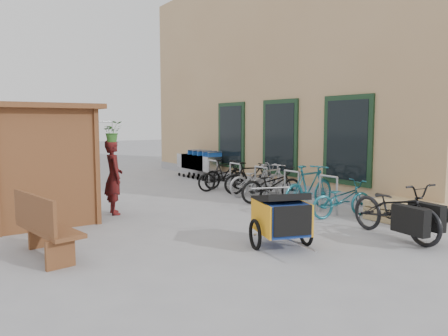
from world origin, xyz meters
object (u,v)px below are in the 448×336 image
shopping_carts (198,162)px  bike_2 (272,185)px  bench (44,225)px  bike_5 (250,178)px  bike_7 (225,174)px  child_trailer (281,215)px  bike_6 (223,176)px  kiosk (37,147)px  bike_4 (257,180)px  bike_0 (342,199)px  person_kiosk (114,177)px  cargo_bike (397,210)px  bike_3 (270,181)px  pallet_stack (403,211)px  bike_1 (309,188)px

shopping_carts → bike_2: shopping_carts is taller
bench → shopping_carts: size_ratio=0.70×
bike_5 → bike_7: bike_5 is taller
child_trailer → bike_6: bearing=83.7°
kiosk → bike_5: bearing=6.0°
bench → bike_6: bearing=24.5°
bike_4 → bench: bearing=120.9°
kiosk → bike_0: size_ratio=1.63×
bike_6 → kiosk: bearing=116.3°
bike_0 → person_kiosk: bearing=62.2°
cargo_bike → bike_7: bearing=91.0°
shopping_carts → bike_6: (-0.81, -2.85, -0.18)m
person_kiosk → bike_4: (4.14, 0.13, -0.38)m
bike_6 → bike_7: bike_7 is taller
person_kiosk → bike_4: 4.16m
bench → bike_0: bench is taller
cargo_bike → bike_5: cargo_bike is taller
bike_3 → kiosk: bearing=76.0°
person_kiosk → bike_3: person_kiosk is taller
shopping_carts → bike_7: bearing=-101.6°
kiosk → person_kiosk: size_ratio=1.50×
bike_5 → shopping_carts: bearing=11.3°
bike_6 → child_trailer: bearing=165.4°
kiosk → bike_4: kiosk is taller
cargo_bike → bike_2: (0.42, 3.89, -0.05)m
bike_0 → bike_7: (0.23, 4.85, 0.05)m
bike_3 → bike_5: 0.95m
bike_5 → bike_2: bearing=-173.8°
pallet_stack → bike_7: bearing=95.1°
child_trailer → bike_0: 2.76m
bike_7 → pallet_stack: bearing=-174.7°
bench → bike_0: bearing=-14.8°
bike_0 → bike_6: size_ratio=0.94×
kiosk → bike_6: (5.46, 1.59, -1.13)m
bike_0 → child_trailer: bearing=120.7°
bike_3 → bike_5: (0.05, 0.95, -0.02)m
bike_2 → bike_4: 1.04m
bike_4 → bike_5: bearing=5.4°
bike_4 → bike_5: 0.33m
shopping_carts → bike_3: 4.82m
person_kiosk → bike_0: 5.02m
cargo_bike → bike_1: size_ratio=1.12×
bike_5 → bike_6: (-0.27, 0.99, -0.04)m
person_kiosk → bike_2: (3.84, -0.87, -0.38)m
cargo_bike → bike_2: 3.91m
kiosk → child_trailer: 4.98m
bike_7 → bike_5: bearing=178.8°
cargo_bike → bike_2: cargo_bike is taller
bike_4 → shopping_carts: bearing=-0.1°
kiosk → bike_1: size_ratio=1.39×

